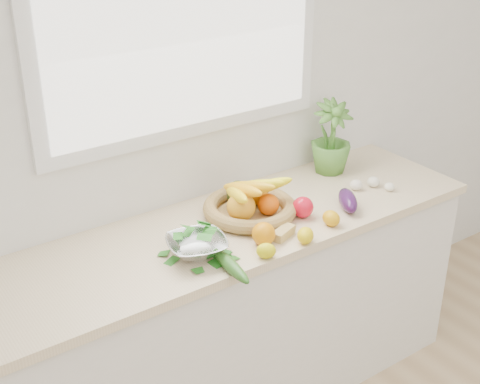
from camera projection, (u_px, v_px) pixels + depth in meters
back_wall at (185, 101)px, 2.72m from camera, size 4.50×0.02×2.70m
counter_cabinet at (228, 321)px, 2.91m from camera, size 2.20×0.58×0.86m
countertop at (227, 231)px, 2.71m from camera, size 2.24×0.62×0.04m
window_frame at (183, 1)px, 2.53m from camera, size 1.30×0.03×1.10m
window_pane at (186, 2)px, 2.52m from camera, size 1.18×0.01×0.98m
orange_loose at (264, 234)px, 2.56m from camera, size 0.10×0.10×0.09m
lemon_a at (331, 218)px, 2.70m from camera, size 0.07×0.08×0.06m
lemon_b at (305, 236)px, 2.57m from camera, size 0.10×0.10×0.06m
lemon_c at (266, 251)px, 2.47m from camera, size 0.09×0.09×0.06m
apple at (303, 207)px, 2.76m from camera, size 0.12×0.12×0.09m
ginger at (283, 233)px, 2.62m from camera, size 0.12×0.08×0.04m
garlic_a at (374, 182)px, 3.03m from camera, size 0.07×0.07×0.05m
garlic_b at (356, 185)px, 3.00m from camera, size 0.07×0.07×0.05m
garlic_c at (389, 187)px, 2.99m from camera, size 0.05×0.05×0.04m
eggplant at (348, 200)px, 2.83m from camera, size 0.16×0.20×0.08m
cucumber at (231, 266)px, 2.39m from camera, size 0.08×0.26×0.05m
radish at (305, 239)px, 2.58m from camera, size 0.04×0.04×0.04m
potted_herb at (331, 137)px, 3.11m from camera, size 0.22×0.22×0.35m
fruit_basket at (249, 204)px, 2.76m from camera, size 0.51×0.51×0.19m
colander_with_spinach at (197, 242)px, 2.47m from camera, size 0.27×0.27×0.12m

